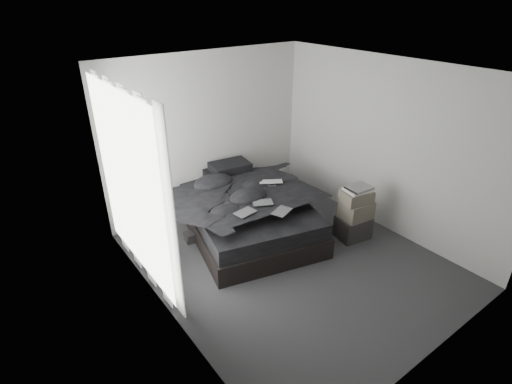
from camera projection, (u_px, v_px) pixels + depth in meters
floor at (290, 260)px, 5.62m from camera, size 3.60×4.20×0.01m
ceiling at (299, 70)px, 4.43m from camera, size 3.60×4.20×0.01m
wall_back at (209, 133)px, 6.53m from camera, size 3.60×0.01×2.60m
wall_front at (451, 256)px, 3.52m from camera, size 3.60×0.01×2.60m
wall_left at (161, 220)px, 4.07m from camera, size 0.01×4.20×2.60m
wall_right at (384, 146)px, 5.98m from camera, size 0.01×4.20×2.60m
window_left at (130, 185)px, 4.70m from camera, size 0.02×2.00×2.30m
curtain_left at (135, 189)px, 4.76m from camera, size 0.06×2.12×2.48m
bed at (248, 223)px, 6.21m from camera, size 2.18×2.58×0.30m
mattress at (248, 208)px, 6.08m from camera, size 2.10×2.50×0.24m
duvet at (249, 195)px, 5.92m from camera, size 2.06×2.25×0.26m
pillow_lower at (226, 175)px, 6.69m from camera, size 0.76×0.60×0.15m
pillow_upper at (230, 167)px, 6.63m from camera, size 0.68×0.52×0.14m
laptop at (271, 179)px, 6.09m from camera, size 0.43×0.39×0.03m
comic_a at (245, 207)px, 5.32m from camera, size 0.31×0.22×0.01m
comic_b at (263, 197)px, 5.57m from camera, size 0.34×0.29×0.01m
comic_c at (282, 205)px, 5.34m from camera, size 0.33×0.27×0.01m
side_stand at (151, 243)px, 5.42m from camera, size 0.41×0.41×0.64m
papers at (149, 223)px, 5.27m from camera, size 0.30×0.26×0.01m
floor_books at (190, 238)px, 6.01m from camera, size 0.16×0.20×0.13m
box_lower at (353, 227)px, 6.07m from camera, size 0.53×0.45×0.35m
box_mid at (356, 210)px, 5.93m from camera, size 0.47×0.39×0.26m
box_upper at (356, 196)px, 5.82m from camera, size 0.48×0.42×0.18m
art_book_white at (358, 190)px, 5.78m from camera, size 0.40×0.35×0.04m
art_book_snake at (359, 188)px, 5.76m from camera, size 0.37×0.30×0.03m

